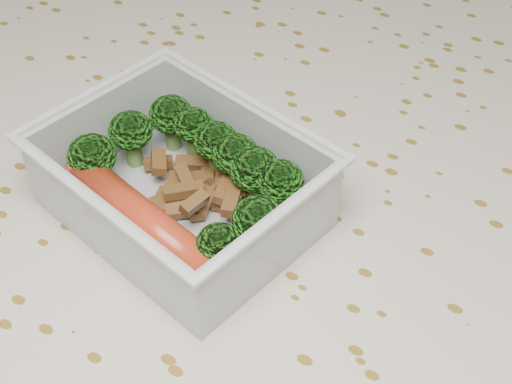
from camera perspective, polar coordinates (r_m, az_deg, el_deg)
The scene contains 6 objects.
dining_table at distance 0.55m, azimuth 0.37°, elevation -8.39°, with size 1.40×0.90×0.75m.
tablecloth at distance 0.51m, azimuth 0.39°, elevation -4.99°, with size 1.46×0.96×0.19m.
lunch_container at distance 0.47m, azimuth -5.92°, elevation 0.02°, with size 0.20×0.17×0.06m.
broccoli_florets at distance 0.47m, azimuth -4.23°, elevation 2.30°, with size 0.16×0.11×0.04m.
meat_pile at distance 0.48m, azimuth -4.61°, elevation 0.12°, with size 0.09×0.07×0.03m.
sausage at distance 0.45m, azimuth -8.97°, elevation -2.38°, with size 0.15×0.05×0.03m.
Camera 1 is at (0.17, -0.28, 1.11)m, focal length 50.00 mm.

